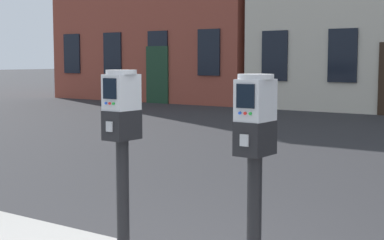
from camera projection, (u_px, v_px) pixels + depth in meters
The scene contains 2 objects.
parking_meter_near_kerb at pixel (122, 131), 4.08m from camera, with size 0.22×0.25×1.38m.
parking_meter_twin_adjacent at pixel (255, 145), 3.48m from camera, with size 0.22×0.25×1.36m.
Camera 1 is at (2.29, -3.23, 1.59)m, focal length 54.44 mm.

